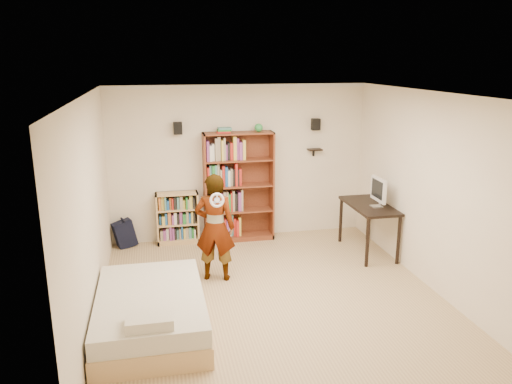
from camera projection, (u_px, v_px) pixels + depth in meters
ground at (272, 297)px, 6.73m from camera, size 4.50×5.00×0.01m
room_shell at (274, 170)px, 6.27m from camera, size 4.52×5.02×2.71m
crown_molding at (274, 97)px, 6.03m from camera, size 4.50×5.00×0.06m
speaker_left at (178, 128)px, 8.27m from camera, size 0.14×0.12×0.20m
speaker_right at (316, 124)px, 8.74m from camera, size 0.14×0.12×0.20m
wall_shelf at (315, 150)px, 8.87m from camera, size 0.25×0.16×0.02m
tall_bookshelf at (239, 187)px, 8.67m from camera, size 1.21×0.35×1.91m
low_bookshelf at (178, 218)px, 8.62m from camera, size 0.72×0.27×0.90m
computer_desk at (368, 228)px, 8.21m from camera, size 0.60×1.21×0.82m
imac at (377, 192)px, 7.92m from camera, size 0.15×0.48×0.47m
daybed at (151, 307)px, 5.87m from camera, size 1.26×1.94×0.57m
person at (215, 227)px, 7.11m from camera, size 0.65×0.52×1.57m
wii_wheel at (217, 200)px, 6.71m from camera, size 0.20×0.08×0.21m
navy_bag at (125, 233)px, 8.47m from camera, size 0.42×0.35×0.49m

